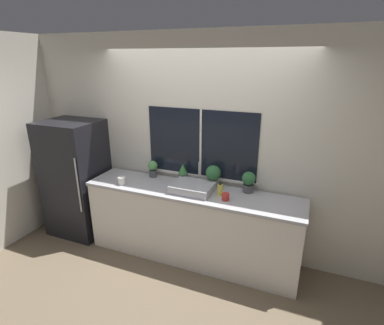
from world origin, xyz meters
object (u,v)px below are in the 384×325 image
at_px(refrigerator, 77,178).
at_px(mug_red, 226,197).
at_px(potted_plant_center_left, 183,173).
at_px(potted_plant_center_right, 213,174).
at_px(sink, 193,187).
at_px(potted_plant_far_right, 249,181).
at_px(soap_bottle, 220,190).
at_px(potted_plant_far_left, 153,168).
at_px(mug_white, 122,181).

height_order(refrigerator, mug_red, refrigerator).
xyz_separation_m(refrigerator, potted_plant_center_left, (1.54, 0.19, 0.23)).
bearing_deg(potted_plant_center_left, potted_plant_center_right, 0.00).
distance_m(sink, potted_plant_far_right, 0.65).
xyz_separation_m(potted_plant_far_right, soap_bottle, (-0.28, -0.21, -0.07)).
relative_size(potted_plant_center_left, potted_plant_center_right, 0.88).
bearing_deg(potted_plant_center_left, mug_red, -24.89).
bearing_deg(sink, refrigerator, 179.25).
xyz_separation_m(potted_plant_center_left, mug_red, (0.64, -0.30, -0.08)).
distance_m(sink, potted_plant_center_left, 0.31).
xyz_separation_m(sink, potted_plant_far_right, (0.61, 0.21, 0.09)).
height_order(sink, potted_plant_far_left, sink).
bearing_deg(potted_plant_center_left, potted_plant_far_right, 0.00).
relative_size(potted_plant_far_left, potted_plant_far_right, 0.88).
bearing_deg(mug_white, refrigerator, 168.95).
xyz_separation_m(sink, potted_plant_far_left, (-0.65, 0.21, 0.08)).
distance_m(potted_plant_far_right, soap_bottle, 0.35).
height_order(potted_plant_far_right, soap_bottle, potted_plant_far_right).
distance_m(soap_bottle, mug_red, 0.13).
relative_size(refrigerator, potted_plant_center_right, 6.03).
bearing_deg(soap_bottle, mug_white, -172.98).
relative_size(potted_plant_center_right, potted_plant_far_right, 1.08).
xyz_separation_m(potted_plant_far_right, mug_white, (-1.49, -0.36, -0.09)).
distance_m(sink, soap_bottle, 0.33).
bearing_deg(soap_bottle, potted_plant_center_left, 159.07).
relative_size(sink, potted_plant_far_right, 1.89).
bearing_deg(potted_plant_far_right, potted_plant_center_right, 180.00).
height_order(potted_plant_far_left, potted_plant_far_right, potted_plant_far_right).
xyz_separation_m(potted_plant_far_right, mug_red, (-0.18, -0.30, -0.10)).
bearing_deg(mug_white, potted_plant_far_right, 13.57).
xyz_separation_m(soap_bottle, mug_white, (-1.21, -0.15, -0.02)).
bearing_deg(refrigerator, potted_plant_far_right, 4.57).
height_order(potted_plant_far_right, mug_red, potted_plant_far_right).
xyz_separation_m(potted_plant_far_left, potted_plant_far_right, (1.25, 0.00, 0.01)).
xyz_separation_m(refrigerator, mug_white, (0.87, -0.17, 0.16)).
relative_size(potted_plant_center_left, soap_bottle, 1.41).
height_order(sink, mug_white, sink).
bearing_deg(potted_plant_far_right, potted_plant_far_left, -180.00).
bearing_deg(potted_plant_far_left, refrigerator, -170.33).
xyz_separation_m(potted_plant_far_left, potted_plant_center_right, (0.83, 0.00, 0.04)).
height_order(refrigerator, potted_plant_center_right, refrigerator).
relative_size(potted_plant_far_left, potted_plant_center_left, 0.93).
height_order(soap_bottle, mug_red, soap_bottle).
relative_size(refrigerator, mug_red, 19.95).
bearing_deg(mug_red, soap_bottle, 136.36).
bearing_deg(mug_red, refrigerator, 177.16).
distance_m(potted_plant_far_left, mug_white, 0.44).
bearing_deg(mug_red, sink, 168.63).
bearing_deg(soap_bottle, mug_red, -43.64).
bearing_deg(sink, potted_plant_far_right, 19.24).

